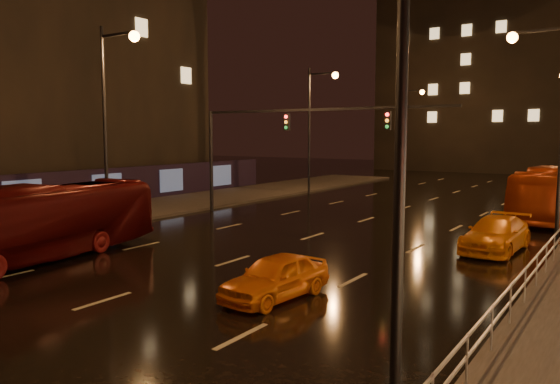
% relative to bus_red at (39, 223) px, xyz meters
% --- Properties ---
extents(ground, '(140.00, 140.00, 0.00)m').
position_rel_bus_red_xyz_m(ground, '(6.20, 13.94, -1.44)').
color(ground, black).
rests_on(ground, ground).
extents(sidewalk_left, '(7.00, 70.00, 0.15)m').
position_rel_bus_red_xyz_m(sidewalk_left, '(-7.30, 8.94, -1.37)').
color(sidewalk_left, '#38332D').
rests_on(sidewalk_left, ground).
extents(hoarding_left, '(0.30, 46.00, 2.50)m').
position_rel_bus_red_xyz_m(hoarding_left, '(-11.00, 5.94, -0.19)').
color(hoarding_left, black).
rests_on(hoarding_left, ground).
extents(traffic_signal, '(15.31, 0.32, 6.20)m').
position_rel_bus_red_xyz_m(traffic_signal, '(1.14, 13.94, 3.29)').
color(traffic_signal, black).
rests_on(traffic_signal, ground).
extents(streetlight_right, '(2.64, 0.50, 10.00)m').
position_rel_bus_red_xyz_m(streetlight_right, '(15.12, -4.06, 4.99)').
color(streetlight_right, black).
rests_on(streetlight_right, ground).
extents(bus_red, '(3.72, 10.58, 2.88)m').
position_rel_bus_red_xyz_m(bus_red, '(0.00, 0.00, 0.00)').
color(bus_red, '#560C0D').
rests_on(bus_red, ground).
extents(bus_curb, '(3.81, 11.02, 3.01)m').
position_rel_bus_red_xyz_m(bus_curb, '(15.20, 21.93, 0.06)').
color(bus_curb, '#A13210').
rests_on(bus_curb, ground).
extents(taxi_near, '(1.90, 3.93, 1.29)m').
position_rel_bus_red_xyz_m(taxi_near, '(10.20, 0.88, -0.80)').
color(taxi_near, orange).
rests_on(taxi_near, ground).
extents(taxi_far, '(2.22, 4.90, 1.39)m').
position_rel_bus_red_xyz_m(taxi_far, '(14.10, 11.27, -0.75)').
color(taxi_far, orange).
rests_on(taxi_far, ground).
extents(pedestrian_c, '(0.67, 0.98, 1.95)m').
position_rel_bus_red_xyz_m(pedestrian_c, '(-4.80, 7.89, -0.32)').
color(pedestrian_c, black).
rests_on(pedestrian_c, sidewalk_left).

